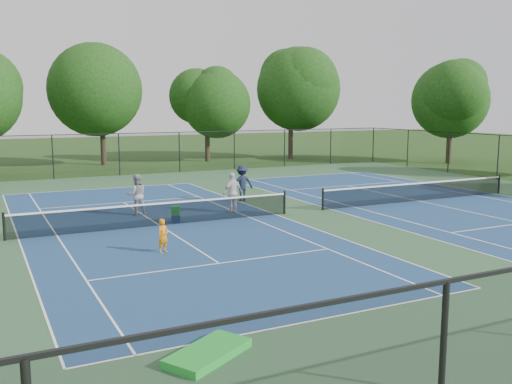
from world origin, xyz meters
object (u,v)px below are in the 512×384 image
tree_back_c (207,100)px  ball_crate (176,219)px  tree_side_e (451,95)px  child_player (163,236)px  instructor (137,195)px  bystander_a (233,192)px  bystander_b (242,183)px  tree_back_d (291,85)px  ball_hopper (176,211)px  tree_back_b (101,86)px

tree_back_c → ball_crate: bearing=-114.4°
tree_back_c → tree_side_e: (18.00, -11.00, 0.33)m
child_player → instructor: 7.11m
bystander_a → ball_crate: 3.38m
bystander_a → bystander_b: 3.25m
bystander_b → tree_side_e: bearing=-154.3°
tree_back_d → instructor: size_ratio=5.47×
tree_back_d → bystander_b: bearing=-125.7°
instructor → ball_hopper: size_ratio=4.86×
tree_back_b → bystander_a: bearing=-87.8°
tree_back_c → instructor: 25.76m
tree_side_e → ball_hopper: size_ratio=22.76×
tree_back_b → instructor: 24.11m
tree_back_b → tree_back_c: bearing=-6.3°
tree_back_d → instructor: bearing=-133.6°
tree_back_c → child_player: bearing=-114.2°
tree_back_c → child_player: (-13.17, -29.25, -4.89)m
bystander_b → tree_back_b: bearing=-79.3°
tree_side_e → ball_crate: (-29.17, -13.60, -5.66)m
child_player → bystander_b: size_ratio=0.62×
child_player → bystander_b: (6.88, 8.40, 0.36)m
tree_back_b → ball_crate: size_ratio=27.21×
tree_back_b → bystander_a: tree_back_b is taller
tree_back_c → instructor: tree_back_c is taller
tree_back_d → ball_crate: 31.13m
tree_back_c → tree_side_e: tree_side_e is taller
child_player → ball_crate: bearing=43.7°
bystander_a → ball_hopper: 3.32m
instructor → bystander_a: bearing=166.4°
bystander_b → tree_back_c: bearing=-103.1°
bystander_b → ball_hopper: (-4.88, -3.75, -0.44)m
bystander_a → tree_back_b: bearing=-105.2°
tree_back_b → tree_back_c: tree_back_b is taller
instructor → ball_hopper: instructor is taller
tree_back_d → tree_back_c: bearing=172.9°
tree_side_e → child_player: 36.49m
instructor → bystander_a: (4.19, -1.37, 0.00)m
bystander_a → ball_hopper: bystander_a is taller
tree_back_d → ball_crate: tree_back_d is taller
tree_back_c → bystander_b: bearing=-106.8°
tree_back_b → bystander_b: (2.71, -21.85, -5.65)m
tree_back_d → tree_back_b: bearing=173.3°
ball_crate → ball_hopper: ball_hopper is taller
bystander_a → child_player: bearing=30.4°
ball_hopper → tree_back_d: bearing=50.9°
tree_side_e → child_player: bearing=-149.6°
tree_back_d → bystander_a: tree_back_d is taller
instructor → ball_crate: (1.06, -2.38, -0.79)m
child_player → instructor: instructor is taller
tree_side_e → instructor: tree_side_e is taller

